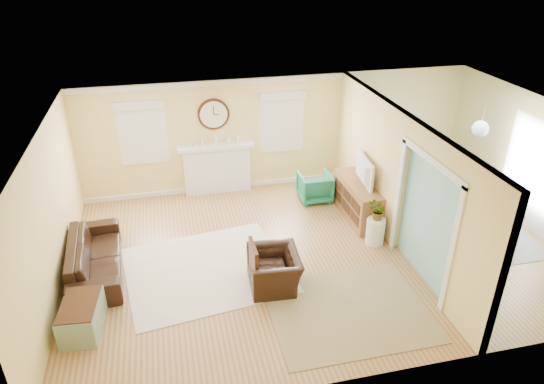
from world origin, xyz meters
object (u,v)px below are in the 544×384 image
at_px(green_chair, 315,187).
at_px(sofa, 95,257).
at_px(dining_table, 465,212).
at_px(eames_chair, 274,270).
at_px(credenza, 358,200).

bearing_deg(green_chair, sofa, 21.55).
xyz_separation_m(sofa, dining_table, (7.16, -0.09, 0.03)).
bearing_deg(dining_table, sofa, 84.93).
bearing_deg(eames_chair, green_chair, 153.80).
relative_size(eames_chair, credenza, 0.59).
distance_m(eames_chair, dining_table, 4.30).
bearing_deg(green_chair, eames_chair, 61.23).
bearing_deg(credenza, eames_chair, -140.66).
height_order(sofa, credenza, credenza).
distance_m(credenza, dining_table, 2.13).
height_order(sofa, eames_chair, sofa).
distance_m(sofa, dining_table, 7.16).
height_order(green_chair, credenza, credenza).
height_order(eames_chair, green_chair, green_chair).
xyz_separation_m(sofa, green_chair, (4.56, 1.72, 0.01)).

